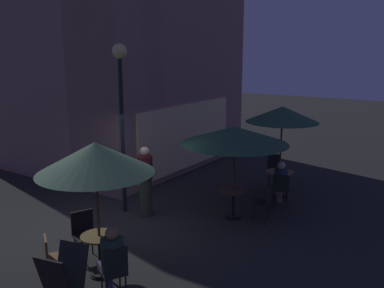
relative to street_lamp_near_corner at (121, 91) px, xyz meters
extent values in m
plane|color=#262725|center=(-1.03, -0.61, -3.07)|extent=(60.00, 60.00, 0.00)
cube|color=gray|center=(4.14, 1.63, 1.52)|extent=(7.19, 1.94, 9.16)
cube|color=gray|center=(1.52, 4.33, 1.52)|extent=(1.94, 7.34, 9.16)
cube|color=beige|center=(3.78, 0.62, -1.82)|extent=(5.03, 0.08, 2.10)
cylinder|color=black|center=(0.00, 0.00, -1.12)|extent=(0.10, 0.10, 3.90)
sphere|color=#FDE184|center=(0.00, 0.00, 0.94)|extent=(0.36, 0.36, 0.36)
cube|color=black|center=(-3.51, -2.02, -2.56)|extent=(0.41, 0.60, 0.99)
cube|color=black|center=(-3.86, -2.08, -2.56)|extent=(0.41, 0.60, 0.99)
cylinder|color=black|center=(1.14, -2.51, -3.05)|extent=(0.40, 0.40, 0.03)
cylinder|color=black|center=(1.14, -2.51, -2.72)|extent=(0.06, 0.06, 0.69)
cylinder|color=#4C3329|center=(1.14, -2.51, -2.36)|extent=(0.70, 0.70, 0.03)
cylinder|color=black|center=(3.24, -2.85, -3.05)|extent=(0.40, 0.40, 0.03)
cylinder|color=black|center=(3.24, -2.85, -2.72)|extent=(0.06, 0.06, 0.69)
cylinder|color=olive|center=(3.24, -2.85, -2.36)|extent=(0.76, 0.76, 0.03)
cylinder|color=black|center=(-2.63, -1.78, -3.05)|extent=(0.40, 0.40, 0.03)
cylinder|color=black|center=(-2.63, -1.78, -2.69)|extent=(0.06, 0.06, 0.75)
cylinder|color=brown|center=(-2.63, -1.78, -2.30)|extent=(0.67, 0.67, 0.03)
cylinder|color=black|center=(1.14, -2.51, -3.04)|extent=(0.36, 0.36, 0.06)
cylinder|color=#45311D|center=(1.14, -2.51, -1.95)|extent=(0.05, 0.05, 2.23)
cone|color=#264F34|center=(1.14, -2.51, -1.00)|extent=(2.57, 2.57, 0.42)
cylinder|color=black|center=(3.24, -2.85, -3.04)|extent=(0.36, 0.36, 0.06)
cylinder|color=#513A20|center=(3.24, -2.85, -1.82)|extent=(0.05, 0.05, 2.49)
cone|color=#295035|center=(3.24, -2.85, -0.74)|extent=(1.98, 1.98, 0.43)
cylinder|color=black|center=(-2.63, -1.78, -3.04)|extent=(0.36, 0.36, 0.06)
cylinder|color=#4C3A28|center=(-2.63, -1.78, -1.84)|extent=(0.05, 0.05, 2.45)
cone|color=#365940|center=(-2.63, -1.78, -0.84)|extent=(2.05, 2.05, 0.54)
cylinder|color=black|center=(1.07, -3.05, -2.83)|extent=(0.03, 0.03, 0.46)
cylinder|color=black|center=(1.38, -3.00, -2.83)|extent=(0.03, 0.03, 0.46)
cylinder|color=black|center=(1.12, -3.36, -2.83)|extent=(0.03, 0.03, 0.46)
cylinder|color=black|center=(1.43, -3.31, -2.83)|extent=(0.03, 0.03, 0.46)
cube|color=black|center=(1.25, -3.18, -2.59)|extent=(0.45, 0.45, 0.04)
cube|color=black|center=(1.28, -3.35, -2.37)|extent=(0.39, 0.10, 0.39)
cylinder|color=black|center=(3.79, -2.67, -2.83)|extent=(0.03, 0.03, 0.47)
cylinder|color=black|center=(3.62, -2.41, -2.83)|extent=(0.03, 0.03, 0.47)
cylinder|color=black|center=(4.05, -2.50, -2.83)|extent=(0.03, 0.03, 0.47)
cylinder|color=black|center=(3.88, -2.24, -2.83)|extent=(0.03, 0.03, 0.47)
cube|color=black|center=(3.83, -2.46, -2.58)|extent=(0.53, 0.53, 0.04)
cube|color=black|center=(3.98, -2.36, -2.32)|extent=(0.24, 0.34, 0.49)
cylinder|color=black|center=(2.60, -2.95, -2.83)|extent=(0.03, 0.03, 0.46)
cylinder|color=black|center=(2.74, -3.25, -2.83)|extent=(0.03, 0.03, 0.46)
cylinder|color=black|center=(2.30, -3.08, -2.83)|extent=(0.03, 0.03, 0.46)
cylinder|color=black|center=(2.43, -3.39, -2.83)|extent=(0.03, 0.03, 0.46)
cube|color=black|center=(2.52, -3.17, -2.58)|extent=(0.55, 0.55, 0.04)
cube|color=black|center=(2.35, -3.24, -2.37)|extent=(0.21, 0.40, 0.40)
cylinder|color=black|center=(-2.26, -1.36, -2.83)|extent=(0.03, 0.03, 0.47)
cylinder|color=black|center=(-2.58, -1.22, -2.83)|extent=(0.03, 0.03, 0.47)
cylinder|color=black|center=(-2.12, -1.04, -2.83)|extent=(0.03, 0.03, 0.47)
cylinder|color=black|center=(-2.44, -0.90, -2.83)|extent=(0.03, 0.03, 0.47)
cube|color=black|center=(-2.35, -1.13, -2.58)|extent=(0.58, 0.58, 0.03)
cube|color=black|center=(-2.27, -0.95, -2.34)|extent=(0.42, 0.21, 0.45)
cylinder|color=brown|center=(-3.01, -1.32, -2.83)|extent=(0.03, 0.03, 0.48)
cylinder|color=brown|center=(-3.19, -1.58, -2.83)|extent=(0.03, 0.03, 0.48)
cylinder|color=brown|center=(-3.27, -1.14, -2.83)|extent=(0.03, 0.03, 0.48)
cylinder|color=brown|center=(-3.45, -1.40, -2.83)|extent=(0.03, 0.03, 0.48)
cube|color=brown|center=(-3.23, -1.36, -2.57)|extent=(0.55, 0.55, 0.04)
cube|color=brown|center=(-3.38, -1.26, -2.36)|extent=(0.26, 0.35, 0.38)
cylinder|color=black|center=(-3.07, -2.26, -2.85)|extent=(0.03, 0.03, 0.43)
cylinder|color=black|center=(-2.79, -2.41, -2.85)|extent=(0.03, 0.03, 0.43)
cylinder|color=black|center=(-2.95, -2.68, -2.85)|extent=(0.03, 0.03, 0.43)
cube|color=black|center=(-3.01, -2.47, -2.62)|extent=(0.53, 0.53, 0.04)
cube|color=black|center=(-3.09, -2.62, -2.36)|extent=(0.36, 0.23, 0.48)
cube|color=#826753|center=(2.65, -3.11, -2.58)|extent=(0.47, 0.46, 0.14)
cylinder|color=#826753|center=(2.79, -3.04, -2.82)|extent=(0.14, 0.14, 0.49)
cylinder|color=#213749|center=(2.52, -3.17, -2.32)|extent=(0.34, 0.34, 0.52)
sphere|color=beige|center=(2.52, -3.17, -1.96)|extent=(0.21, 0.21, 0.21)
cube|color=#56416E|center=(-2.94, -2.35, -2.58)|extent=(0.51, 0.50, 0.14)
cylinder|color=#56416E|center=(-2.86, -2.21, -2.82)|extent=(0.14, 0.14, 0.49)
cylinder|color=#273F33|center=(-3.01, -2.47, -2.30)|extent=(0.38, 0.38, 0.55)
sphere|color=#936D4A|center=(-3.01, -2.47, -1.93)|extent=(0.21, 0.21, 0.21)
cylinder|color=#363E2D|center=(0.07, -0.63, -2.58)|extent=(0.32, 0.32, 0.97)
cylinder|color=#4A1A1A|center=(0.07, -0.63, -1.82)|extent=(0.37, 0.37, 0.57)
sphere|color=beige|center=(0.07, -0.63, -1.43)|extent=(0.23, 0.23, 0.23)
camera|label=1|loc=(-7.67, -7.10, 0.99)|focal=40.03mm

